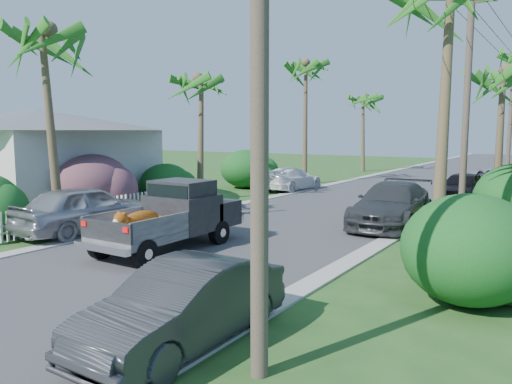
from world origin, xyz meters
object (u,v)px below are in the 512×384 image
Objects in this scene: parked_car_rm at (392,205)px; utility_pole_a at (260,55)px; palm_r_b at (504,72)px; utility_pole_c at (511,114)px; parked_car_rn at (184,306)px; house_left at (39,160)px; palm_l_a at (46,32)px; parked_car_rf at (462,187)px; palm_l_d at (364,97)px; parked_car_lf at (292,179)px; utility_pole_b at (467,104)px; parked_car_rd at (489,180)px; palm_l_c at (306,64)px; palm_l_b at (200,79)px; pickup_truck at (176,215)px; parked_car_ln at (86,209)px.

parked_car_rm is 13.16m from utility_pole_a.
utility_pole_c is (-1.00, 13.00, -1.35)m from palm_r_b.
house_left is at bearing 152.47° from parked_car_rn.
palm_l_a is 0.91× the size of utility_pole_a.
utility_pole_c is at bearing 64.73° from palm_l_a.
palm_l_d is (-11.04, 15.08, 5.71)m from parked_car_rf.
palm_l_d is at bearing -80.52° from parked_car_lf.
utility_pole_b is at bearing -74.47° from parked_car_rf.
palm_r_b is at bearing -55.41° from palm_l_d.
parked_car_rf is at bearing 80.41° from parked_car_rm.
utility_pole_a is (12.10, -36.00, -1.84)m from palm_l_d.
utility_pole_c is (0.60, 3.49, 3.95)m from parked_car_rd.
parked_car_rn reaches higher than parked_car_rd.
utility_pole_a reaches higher than parked_car_rd.
parked_car_lf is 0.51× the size of palm_l_c.
parked_car_rf is (0.53, 20.75, 0.04)m from parked_car_rn.
palm_l_d is 23.08m from palm_r_b.
palm_l_b reaches higher than parked_car_rm.
utility_pole_a is (-1.00, -17.00, -1.35)m from palm_r_b.
parked_car_rn is (4.91, -5.31, -0.32)m from pickup_truck.
palm_l_b is 0.82× the size of utility_pole_b.
pickup_truck is 31.50m from palm_l_d.
palm_l_d is at bearing 92.39° from palm_l_c.
pickup_truck is 12.07m from utility_pole_b.
parked_car_lf is 0.52× the size of utility_pole_a.
palm_l_d reaches higher than parked_car_ln.
parked_car_rm is 0.75× the size of palm_l_b.
parked_car_ln is 12.46m from utility_pole_a.
pickup_truck is 12.66m from house_left.
parked_car_lf is 13.18m from palm_r_b.
palm_r_b is (2.06, -3.92, 5.21)m from parked_car_rf.
pickup_truck is 0.92× the size of parked_car_rm.
parked_car_rf is 7.15m from utility_pole_b.
utility_pole_c is (11.80, 25.00, -2.33)m from palm_l_a.
utility_pole_b is at bearing 17.88° from house_left.
utility_pole_b reaches higher than palm_l_b.
utility_pole_a reaches higher than parked_car_rn.
utility_pole_a is at bearing -84.11° from parked_car_rm.
utility_pole_c reaches higher than parked_car_lf.
palm_l_b is 0.96× the size of palm_l_d.
pickup_truck is at bearing -124.30° from utility_pole_b.
palm_l_a is at bearing -30.47° from house_left.
palm_l_b is 8.92m from house_left.
parked_car_rd is 1.00× the size of parked_car_lf.
palm_r_b is at bearing -29.05° from palm_l_c.
parked_car_rd is at bearing -144.46° from parked_car_lf.
palm_l_c is (-11.00, -2.51, 7.27)m from parked_car_rd.
palm_l_c reaches higher than palm_l_a.
palm_l_a is at bearing -115.27° from utility_pole_c.
parked_car_lf is at bearing -171.26° from parked_car_rf.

